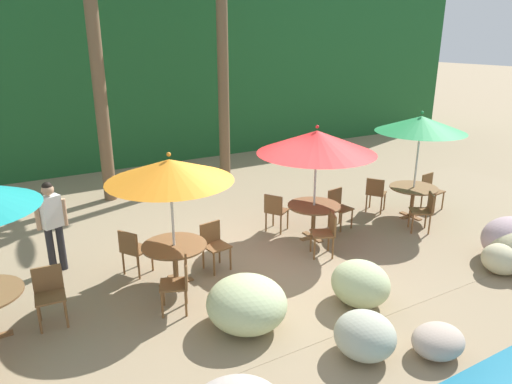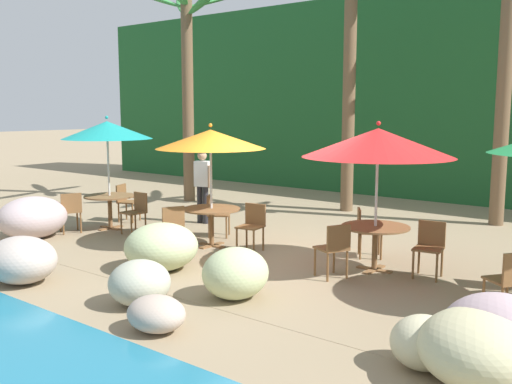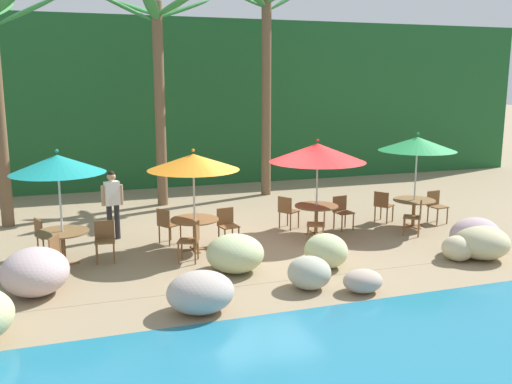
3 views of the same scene
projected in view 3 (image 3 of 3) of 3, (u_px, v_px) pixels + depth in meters
name	position (u px, v px, depth m)	size (l,w,h in m)	color
ground_plane	(262.00, 243.00, 13.61)	(120.00, 120.00, 0.00)	#937F60
terrace_deck	(262.00, 243.00, 13.61)	(18.00, 5.20, 0.01)	#937F60
foliage_backdrop	(183.00, 102.00, 21.39)	(28.00, 2.40, 6.00)	#1E5628
rock_seawall	(275.00, 265.00, 10.88)	(16.55, 3.37, 0.86)	#BDA7A9
umbrella_teal	(58.00, 164.00, 11.59)	(1.93, 1.93, 2.47)	silver
dining_table_teal	(63.00, 237.00, 11.89)	(1.10, 1.10, 0.74)	brown
chair_teal_seaward	(105.00, 238.00, 12.20)	(0.45, 0.46, 0.87)	brown
chair_teal_inland	(44.00, 234.00, 12.49)	(0.55, 0.55, 0.87)	brown
chair_teal_left	(49.00, 254.00, 11.07)	(0.56, 0.56, 0.87)	brown
umbrella_orange	(193.00, 162.00, 12.66)	(2.07, 2.07, 2.35)	silver
dining_table_orange	(195.00, 224.00, 12.94)	(1.10, 1.10, 0.74)	brown
chair_orange_seaward	(227.00, 223.00, 13.42)	(0.48, 0.49, 0.87)	brown
chair_orange_inland	(167.00, 223.00, 13.42)	(0.58, 0.58, 0.87)	brown
chair_orange_left	(192.00, 239.00, 12.12)	(0.55, 0.55, 0.87)	brown
umbrella_red	(318.00, 153.00, 14.02)	(2.41, 2.41, 2.42)	silver
dining_table_red	(316.00, 210.00, 14.31)	(1.10, 1.10, 0.74)	brown
chair_red_seaward	(342.00, 210.00, 14.78)	(0.48, 0.48, 0.87)	brown
chair_red_inland	(287.00, 210.00, 14.79)	(0.58, 0.58, 0.87)	brown
chair_red_left	(320.00, 223.00, 13.49)	(0.57, 0.56, 0.87)	brown
umbrella_green	(417.00, 144.00, 14.68)	(2.00, 2.00, 2.51)	silver
dining_table_green	(414.00, 204.00, 15.00)	(1.10, 1.10, 0.74)	brown
chair_green_seaward	(436.00, 204.00, 15.46)	(0.47, 0.48, 0.87)	brown
chair_green_inland	(383.00, 204.00, 15.47)	(0.59, 0.58, 0.87)	brown
chair_green_left	(416.00, 215.00, 14.20)	(0.59, 0.59, 0.87)	brown
palm_tree_second	(159.00, 65.00, 16.97)	(3.46, 3.24, 6.33)	brown
palm_tree_third	(266.00, 61.00, 18.49)	(3.03, 3.26, 6.91)	brown
waiter_in_white	(112.00, 200.00, 13.78)	(0.52, 0.31, 1.70)	#232328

